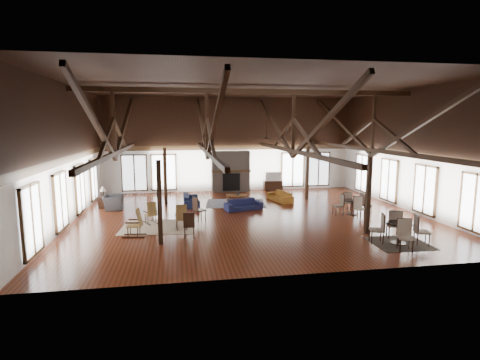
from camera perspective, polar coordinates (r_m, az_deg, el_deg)
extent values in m
plane|color=maroon|center=(17.70, 1.63, -5.54)|extent=(16.00, 16.00, 0.00)
cube|color=black|center=(17.25, 1.71, 14.18)|extent=(16.00, 14.00, 0.02)
cube|color=white|center=(24.11, -1.57, 5.43)|extent=(16.00, 0.02, 6.00)
cube|color=white|center=(10.47, 9.11, 1.29)|extent=(16.00, 0.02, 6.00)
cube|color=white|center=(17.53, -24.99, 3.48)|extent=(0.02, 14.00, 6.00)
cube|color=white|center=(20.34, 24.43, 4.10)|extent=(0.02, 14.00, 6.00)
cube|color=black|center=(17.23, 1.71, 13.35)|extent=(15.60, 0.18, 0.22)
cube|color=black|center=(17.10, -18.52, 3.90)|extent=(0.16, 13.70, 0.18)
cube|color=black|center=(17.05, -18.73, 8.42)|extent=(0.14, 0.14, 2.70)
cube|color=black|center=(20.52, -17.17, 8.08)|extent=(0.15, 7.07, 3.12)
cube|color=black|center=(13.61, -21.04, 7.86)|extent=(0.15, 7.07, 3.12)
cube|color=black|center=(16.94, -5.00, 4.26)|extent=(0.16, 13.70, 0.18)
cube|color=black|center=(16.90, -5.06, 8.83)|extent=(0.14, 0.14, 2.70)
cube|color=black|center=(20.39, -5.84, 8.41)|extent=(0.15, 7.07, 3.12)
cube|color=black|center=(13.41, -3.86, 8.40)|extent=(0.15, 7.07, 3.12)
cube|color=black|center=(17.71, 8.05, 4.40)|extent=(0.16, 13.70, 0.18)
cube|color=black|center=(17.67, 8.14, 8.77)|extent=(0.14, 0.14, 2.70)
cube|color=black|center=(21.03, 5.22, 8.42)|extent=(0.15, 7.07, 3.12)
cube|color=black|center=(14.37, 12.39, 8.23)|extent=(0.15, 7.07, 3.12)
cube|color=black|center=(19.29, 19.48, 4.33)|extent=(0.16, 13.70, 0.18)
cube|color=black|center=(19.25, 19.68, 8.33)|extent=(0.14, 0.14, 2.70)
cube|color=black|center=(22.38, 15.28, 8.17)|extent=(0.15, 7.07, 3.12)
cube|color=black|center=(16.28, 25.69, 7.61)|extent=(0.15, 7.07, 3.12)
cube|color=black|center=(13.64, -12.15, -3.40)|extent=(0.16, 0.16, 3.05)
cube|color=black|center=(15.47, 18.96, -2.27)|extent=(0.16, 0.16, 3.05)
cube|color=black|center=(20.54, -11.30, 0.60)|extent=(0.16, 0.16, 3.05)
cube|color=black|center=(21.80, 10.22, 1.08)|extent=(0.16, 0.16, 3.05)
cube|color=#6E5F54|center=(23.95, -1.45, 1.33)|extent=(2.40, 0.62, 2.60)
cube|color=black|center=(23.72, -1.33, -0.33)|extent=(1.10, 0.06, 1.10)
cube|color=#34200F|center=(23.66, -1.35, 1.36)|extent=(2.50, 0.20, 0.12)
cylinder|color=black|center=(16.30, 4.11, 7.63)|extent=(0.04, 0.04, 0.70)
cylinder|color=black|center=(16.31, 4.10, 6.40)|extent=(0.20, 0.20, 0.10)
cube|color=black|center=(16.42, 5.63, 6.39)|extent=(0.70, 0.12, 0.02)
cube|color=black|center=(16.75, 3.73, 6.46)|extent=(0.12, 0.70, 0.02)
cube|color=black|center=(16.21, 2.54, 6.40)|extent=(0.70, 0.12, 0.02)
cube|color=black|center=(15.87, 4.48, 6.34)|extent=(0.12, 0.70, 0.02)
imported|color=#181B42|center=(18.91, 0.53, -3.77)|extent=(1.98, 1.15, 0.54)
imported|color=#141A39|center=(20.15, -7.42, -3.01)|extent=(2.03, 0.81, 0.59)
imported|color=brown|center=(21.19, 6.10, -2.48)|extent=(1.98, 1.17, 0.54)
cube|color=brown|center=(20.61, -0.50, -2.34)|extent=(1.24, 0.76, 0.06)
cube|color=brown|center=(20.40, -1.77, -3.09)|extent=(0.06, 0.06, 0.39)
cube|color=brown|center=(20.77, -1.91, -2.88)|extent=(0.06, 0.06, 0.39)
cube|color=brown|center=(20.55, 0.93, -3.00)|extent=(0.06, 0.06, 0.39)
cube|color=brown|center=(20.92, 0.74, -2.80)|extent=(0.06, 0.06, 0.39)
imported|color=#B2B2B2|center=(20.52, -0.33, -2.03)|extent=(0.20, 0.20, 0.19)
imported|color=#313134|center=(20.11, -18.79, -3.25)|extent=(1.14, 1.01, 0.70)
cube|color=black|center=(20.64, -20.09, -3.19)|extent=(0.44, 0.44, 0.59)
cylinder|color=black|center=(20.55, -20.16, -1.89)|extent=(0.08, 0.08, 0.36)
cone|color=#F4E5CD|center=(20.51, -20.20, -1.24)|extent=(0.32, 0.32, 0.26)
cube|color=olive|center=(16.86, -13.49, -5.18)|extent=(0.56, 0.55, 0.04)
cube|color=olive|center=(16.62, -13.27, -4.33)|extent=(0.46, 0.33, 0.62)
cube|color=black|center=(16.88, -14.01, -6.41)|extent=(0.37, 0.70, 0.04)
cube|color=black|center=(17.01, -12.89, -6.26)|extent=(0.37, 0.70, 0.04)
cube|color=olive|center=(15.83, -8.95, -5.86)|extent=(0.48, 0.46, 0.05)
cube|color=olive|center=(15.55, -8.91, -4.94)|extent=(0.46, 0.21, 0.65)
cube|color=black|center=(15.91, -9.60, -7.19)|extent=(0.10, 0.80, 0.05)
cube|color=black|center=(15.94, -8.24, -7.13)|extent=(0.10, 0.80, 0.05)
cube|color=olive|center=(15.05, -15.88, -6.72)|extent=(0.52, 0.54, 0.05)
cube|color=olive|center=(14.92, -15.09, -5.49)|extent=(0.24, 0.51, 0.70)
cube|color=black|center=(14.97, -15.99, -8.41)|extent=(0.86, 0.15, 0.05)
cube|color=black|center=(15.35, -15.65, -7.97)|extent=(0.86, 0.15, 0.05)
cube|color=black|center=(16.83, -6.17, -4.59)|extent=(0.62, 0.62, 0.06)
cube|color=black|center=(16.66, -6.82, -3.68)|extent=(0.25, 0.43, 0.61)
cylinder|color=black|center=(16.88, -6.16, -5.41)|extent=(0.04, 0.04, 0.50)
cube|color=black|center=(14.53, -7.75, -6.91)|extent=(0.44, 0.44, 0.05)
cube|color=black|center=(14.27, -7.78, -6.06)|extent=(0.42, 0.06, 0.55)
cylinder|color=black|center=(14.59, -7.73, -7.77)|extent=(0.03, 0.03, 0.45)
cylinder|color=black|center=(14.71, 23.15, -6.10)|extent=(0.89, 0.89, 0.04)
cylinder|color=black|center=(14.80, 23.07, -7.48)|extent=(0.10, 0.10, 0.74)
cylinder|color=black|center=(14.91, 22.98, -8.85)|extent=(0.54, 0.54, 0.04)
cylinder|color=black|center=(18.66, 16.76, -2.99)|extent=(0.82, 0.82, 0.04)
cylinder|color=black|center=(18.73, 16.72, -4.00)|extent=(0.10, 0.10, 0.67)
cylinder|color=black|center=(18.80, 16.67, -5.00)|extent=(0.49, 0.49, 0.04)
imported|color=#B2B2B2|center=(14.76, 23.21, -5.80)|extent=(0.14, 0.14, 0.09)
imported|color=#B2B2B2|center=(18.60, 16.91, -2.83)|extent=(0.14, 0.14, 0.09)
cube|color=black|center=(24.71, 5.05, -0.82)|extent=(1.20, 0.45, 0.60)
imported|color=#B2B2B2|center=(24.62, 5.09, 0.55)|extent=(1.04, 0.24, 0.60)
cube|color=tan|center=(16.27, -12.35, -6.98)|extent=(3.19, 2.61, 0.01)
cube|color=#161C3F|center=(20.51, -0.68, -3.56)|extent=(3.43, 2.75, 0.01)
cube|color=#2A221C|center=(14.96, 23.11, -8.85)|extent=(2.03, 1.86, 0.01)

